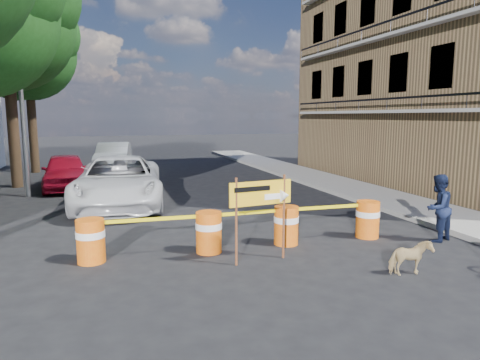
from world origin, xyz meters
TOP-DOWN VIEW (x-y plane):
  - ground at (0.00, 0.00)m, footprint 120.00×120.00m
  - sidewalk_east at (6.20, 6.00)m, footprint 2.40×40.00m
  - apartment_building at (12.00, 8.00)m, footprint 8.00×16.00m
  - tree_mid_b at (-6.73, 12.00)m, footprint 5.67×5.40m
  - tree_far at (-6.74, 17.00)m, footprint 5.04×4.80m
  - streetlamp at (-5.93, 9.50)m, footprint 1.25×0.18m
  - barrel_far_left at (-3.54, 1.16)m, footprint 0.58×0.58m
  - barrel_mid_left at (-1.10, 1.08)m, footprint 0.58×0.58m
  - barrel_mid_right at (0.76, 1.13)m, footprint 0.58×0.58m
  - barrel_far_right at (2.91, 1.07)m, footprint 0.58×0.58m
  - detour_sign at (-0.05, 0.19)m, footprint 1.38×0.30m
  - pedestrian at (4.30, 0.30)m, footprint 0.94×0.84m
  - dog at (2.20, -1.38)m, footprint 0.81×0.40m
  - suv_white at (-2.80, 6.81)m, footprint 3.23×6.11m
  - sedan_red at (-4.80, 10.94)m, footprint 2.01×4.36m
  - sedan_silver at (-2.80, 16.38)m, footprint 2.19×4.84m

SIDE VIEW (x-z plane):
  - ground at x=0.00m, z-range 0.00..0.00m
  - sidewalk_east at x=6.20m, z-range 0.00..0.15m
  - dog at x=2.20m, z-range 0.00..0.67m
  - barrel_far_left at x=-3.54m, z-range 0.02..0.92m
  - barrel_mid_left at x=-1.10m, z-range 0.02..0.92m
  - barrel_mid_right at x=0.76m, z-range 0.02..0.92m
  - barrel_far_right at x=2.91m, z-range 0.02..0.92m
  - sedan_red at x=-4.80m, z-range 0.00..1.45m
  - sedan_silver at x=-2.80m, z-range 0.00..1.54m
  - pedestrian at x=4.30m, z-range 0.00..1.61m
  - suv_white at x=-2.80m, z-range 0.00..1.64m
  - detour_sign at x=-0.05m, z-range 0.41..2.19m
  - streetlamp at x=-5.93m, z-range 0.38..8.38m
  - apartment_building at x=12.00m, z-range 0.00..12.00m
  - tree_far at x=-6.74m, z-range 1.80..10.64m
  - tree_mid_b at x=-6.73m, z-range 1.90..11.53m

